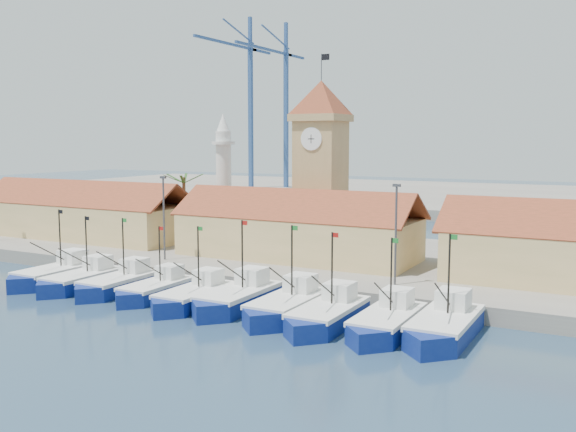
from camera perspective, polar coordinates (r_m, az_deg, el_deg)
The scene contains 21 objects.
ground at distance 54.75m, azimuth -9.00°, elevation -8.50°, with size 400.00×400.00×0.00m, color #1B3649.
quay at distance 74.60m, azimuth 2.23°, elevation -3.75°, with size 140.00×32.00×1.50m, color gray.
terminal at distance 155.87m, azimuth 16.26°, elevation 1.55°, with size 240.00×80.00×2.00m, color gray.
boat_0 at distance 68.76m, azimuth -20.08°, elevation -5.01°, with size 3.78×10.35×7.83m.
boat_1 at distance 65.56m, azimuth -17.95°, elevation -5.52°, with size 3.58×9.80×7.42m.
boat_2 at distance 62.96m, azimuth -14.90°, elevation -5.92°, with size 3.58×9.81×7.42m.
boat_3 at distance 59.99m, azimuth -11.78°, elevation -6.51°, with size 3.33×9.12×6.90m.
boat_4 at distance 56.57m, azimuth -8.46°, elevation -7.21°, with size 3.53×9.66×7.31m.
boat_5 at distance 55.24m, azimuth -4.59°, elevation -7.42°, with size 3.85×10.54×7.97m.
boat_6 at distance 52.49m, azimuth -0.15°, elevation -8.16°, with size 3.81×10.43×7.89m.
boat_7 at distance 50.10m, azimuth 3.45°, elevation -8.93°, with size 3.70×10.15×7.68m.
boat_8 at distance 48.73m, azimuth 8.72°, elevation -9.46°, with size 3.64×9.96×7.54m.
boat_9 at distance 48.29m, azimuth 13.69°, elevation -9.67°, with size 3.87×10.60×8.02m.
hall_left at distance 89.77m, azimuth -17.63°, elevation -0.20°, with size 31.20×10.13×7.61m.
hall_center at distance 70.55m, azimuth 0.81°, elevation -1.69°, with size 27.04×10.13×7.61m.
clock_tower at distance 75.20m, azimuth 2.94°, elevation 4.93°, with size 5.80×5.80×22.70m.
minaret at distance 84.48m, azimuth -5.73°, elevation 3.58°, with size 3.00×3.00×16.30m.
palm_tree at distance 86.03m, azimuth -9.22°, elevation 1.26°, with size 5.60×5.03×8.39m.
lamp_posts at distance 63.03m, azimuth -2.13°, elevation -0.41°, with size 80.70×0.25×9.03m.
crane_blue_far at distance 168.05m, azimuth -3.64°, elevation 10.83°, with size 1.00×34.01×43.79m.
crane_blue_near at distance 169.51m, azimuth -0.44°, elevation 10.61°, with size 1.00×34.07×42.71m.
Camera 1 is at (32.16, -41.94, 14.29)m, focal length 40.00 mm.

